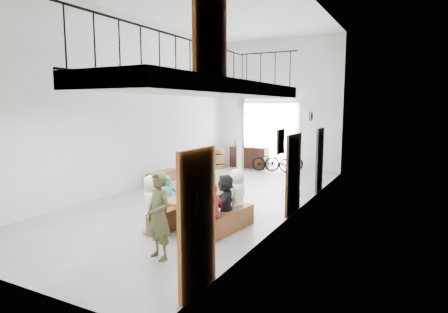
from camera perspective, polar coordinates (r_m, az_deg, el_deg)
The scene contains 24 objects.
floor at distance 11.07m, azimuth -2.70°, elevation -6.33°, with size 12.00×12.00×0.00m, color slate.
room_walls at distance 10.78m, azimuth -2.83°, elevation 12.33°, with size 12.00×12.00×12.00m.
gateway_portal at distance 16.35m, azimuth 6.53°, elevation 3.13°, with size 2.80×0.08×2.80m, color white.
right_wall_decor at distance 7.95m, azimuth 7.37°, elevation 0.87°, with size 0.07×8.28×5.07m.
balcony at distance 7.05m, azimuth -1.65°, elevation 10.01°, with size 1.52×5.62×4.00m.
tasting_table at distance 8.20m, azimuth -3.44°, elevation -6.22°, with size 0.88×2.05×0.79m.
bench_inner at distance 8.69m, azimuth -6.64°, elevation -8.68°, with size 0.33×2.05×0.47m, color brown.
bench_wall at distance 8.00m, azimuth 0.34°, elevation -10.16°, with size 0.25×1.95×0.45m, color brown.
tableware at distance 8.08m, azimuth -3.79°, elevation -4.88°, with size 0.70×1.15×0.35m.
side_bench at distance 13.35m, azimuth -9.48°, elevation -3.11°, with size 0.32×1.47×0.41m, color brown.
oak_barrel at distance 16.15m, azimuth -1.02°, elevation -0.32°, with size 0.59×0.59×0.87m.
serving_counter at distance 16.44m, azimuth 3.84°, elevation -0.13°, with size 1.72×0.48×0.91m, color #341C12.
counter_bottles at distance 16.38m, azimuth 3.86°, elevation 1.93°, with size 1.47×0.17×0.28m.
guest_left_a at distance 8.08m, azimuth -11.04°, elevation -7.19°, with size 0.61×0.40×1.25m, color white.
guest_left_b at distance 8.47m, azimuth -8.47°, elevation -6.76°, with size 0.42×0.28×1.15m, color #247A7A.
guest_left_c at distance 9.06m, azimuth -6.37°, elevation -5.57°, with size 0.59×0.46×1.22m, color white.
guest_left_d at distance 9.30m, azimuth -5.06°, elevation -5.28°, with size 0.77×0.44×1.19m, color #247A7A.
guest_right_a at distance 7.53m, azimuth -1.66°, elevation -8.45°, with size 0.68×0.29×1.17m, color red.
guest_right_b at distance 8.13m, azimuth 0.23°, elevation -7.01°, with size 1.14×0.36×1.23m, color black.
guest_right_c at distance 8.61m, azimuth 2.05°, elevation -6.03°, with size 0.62×0.40×1.27m, color white.
host_standing at distance 6.71m, azimuth -9.90°, elevation -8.87°, with size 0.57×0.37×1.55m, color #424828.
potted_plant at distance 10.94m, azimuth 11.09°, elevation -5.49°, with size 0.38×0.33×0.43m, color #1B491C.
bicycle_near at distance 15.49m, azimuth 7.39°, elevation -0.66°, with size 0.60×1.72×0.90m, color black.
bicycle_far at distance 15.57m, azimuth 9.13°, elevation -0.57°, with size 0.45×1.58×0.95m, color black.
Camera 1 is at (5.40, -9.29, 2.67)m, focal length 30.00 mm.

